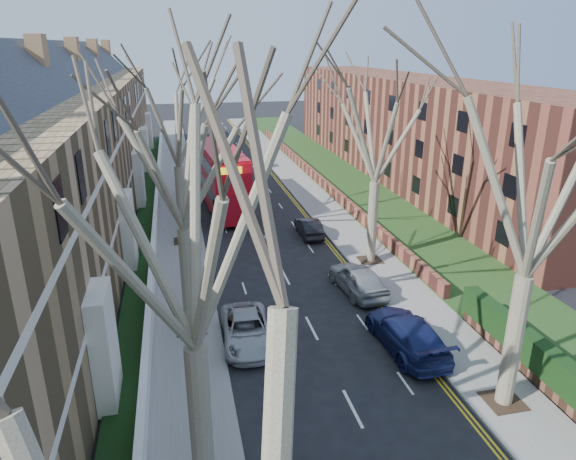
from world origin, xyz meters
TOP-DOWN VIEW (x-y plane):
  - pavement_left at (-6.00, 39.00)m, footprint 3.00×102.00m
  - pavement_right at (6.00, 39.00)m, footprint 3.00×102.00m
  - terrace_left at (-13.65, 31.00)m, footprint 9.70×78.00m
  - flats_right at (17.46, 43.00)m, footprint 13.97×54.00m
  - front_wall_left at (-7.65, 31.00)m, footprint 0.30×78.00m
  - grass_verge_right at (10.50, 39.00)m, footprint 6.00×102.00m
  - tree_left_mid at (-5.70, 6.00)m, footprint 10.50×10.50m
  - tree_left_far at (-5.70, 16.00)m, footprint 10.15×10.15m
  - tree_left_dist at (-5.70, 28.00)m, footprint 10.50×10.50m
  - tree_right_mid at (5.70, 8.00)m, footprint 10.50×10.50m
  - tree_right_far at (5.70, 22.00)m, footprint 10.15×10.15m
  - double_decker_bus at (-2.25, 35.57)m, footprint 3.62×12.17m
  - car_left_far at (-3.25, 14.43)m, footprint 2.36×4.81m
  - car_right_near at (3.70, 12.37)m, footprint 2.42×5.50m
  - car_right_mid at (3.50, 18.21)m, footprint 2.36×4.87m
  - car_right_far at (3.12, 27.44)m, footprint 1.39×3.89m

SIDE VIEW (x-z plane):
  - pavement_left at x=-6.00m, z-range 0.00..0.12m
  - pavement_right at x=6.00m, z-range 0.00..0.12m
  - grass_verge_right at x=10.50m, z-range 0.12..0.18m
  - front_wall_left at x=-7.65m, z-range 0.12..1.12m
  - car_right_far at x=3.12m, z-range 0.00..1.28m
  - car_left_far at x=-3.25m, z-range 0.00..1.31m
  - car_right_near at x=3.70m, z-range 0.00..1.57m
  - car_right_mid at x=3.50m, z-range 0.00..1.60m
  - double_decker_bus at x=-2.25m, z-range -0.03..4.96m
  - flats_right at x=17.46m, z-range -0.02..9.98m
  - terrace_left at x=-13.65m, z-range -1.27..12.33m
  - tree_left_far at x=-5.70m, z-range 2.13..16.35m
  - tree_right_far at x=5.70m, z-range 2.13..16.35m
  - tree_left_mid at x=-5.70m, z-range 2.20..16.91m
  - tree_right_mid at x=5.70m, z-range 2.20..16.91m
  - tree_left_dist at x=-5.70m, z-range 2.20..16.91m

